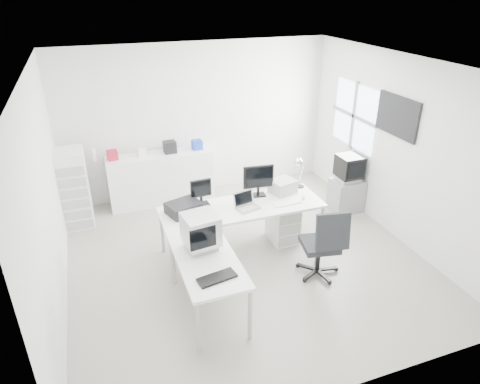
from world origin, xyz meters
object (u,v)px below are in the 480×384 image
object	(u,v)px
side_desk	(208,284)
inkjet_printer	(184,208)
office_chair	(320,241)
drawer_pedestal	(283,223)
tv_cabinet	(346,195)
crt_tv	(349,169)
laser_printer	(283,186)
crt_monitor	(201,231)
filing_cabinet	(74,189)
lcd_monitor_large	(258,181)
sideboard	(161,178)
lcd_monitor_small	(201,193)
laptop	(248,202)
main_desk	(242,228)

from	to	relation	value
side_desk	inkjet_printer	bearing A→B (deg)	90.00
inkjet_printer	office_chair	bearing A→B (deg)	-50.24
drawer_pedestal	tv_cabinet	bearing A→B (deg)	19.24
inkjet_printer	crt_tv	size ratio (longest dim) A/B	0.91
inkjet_printer	side_desk	bearing A→B (deg)	-108.20
inkjet_printer	laser_printer	distance (m)	1.60
laser_printer	crt_monitor	distance (m)	1.93
side_desk	filing_cabinet	bearing A→B (deg)	117.98
tv_cabinet	lcd_monitor_large	bearing A→B (deg)	-170.20
sideboard	crt_tv	bearing A→B (deg)	-25.74
lcd_monitor_small	filing_cabinet	bearing A→B (deg)	138.16
side_desk	crt_tv	world-z (taller)	crt_tv
inkjet_printer	lcd_monitor_large	xyz separation A→B (m)	(1.20, 0.15, 0.16)
lcd_monitor_small	laptop	size ratio (longest dim) A/B	1.13
main_desk	tv_cabinet	size ratio (longest dim) A/B	4.13
filing_cabinet	tv_cabinet	bearing A→B (deg)	-13.82
main_desk	sideboard	world-z (taller)	sideboard
main_desk	laptop	distance (m)	0.50
lcd_monitor_large	office_chair	bearing A→B (deg)	-63.29
main_desk	side_desk	bearing A→B (deg)	-127.69
side_desk	filing_cabinet	size ratio (longest dim) A/B	1.06
main_desk	tv_cabinet	distance (m)	2.25
main_desk	lcd_monitor_small	size ratio (longest dim) A/B	6.18
drawer_pedestal	crt_monitor	bearing A→B (deg)	-149.86
drawer_pedestal	office_chair	distance (m)	1.01
inkjet_printer	office_chair	world-z (taller)	office_chair
office_chair	main_desk	bearing A→B (deg)	141.10
inkjet_printer	crt_monitor	world-z (taller)	crt_monitor
drawer_pedestal	lcd_monitor_small	bearing A→B (deg)	170.91
crt_monitor	laser_printer	bearing A→B (deg)	26.45
main_desk	filing_cabinet	world-z (taller)	filing_cabinet
sideboard	filing_cabinet	world-z (taller)	filing_cabinet
laptop	crt_tv	bearing A→B (deg)	3.81
laptop	crt_monitor	xyz separation A→B (m)	(-0.90, -0.75, 0.14)
main_desk	drawer_pedestal	world-z (taller)	main_desk
lcd_monitor_small	laptop	xyz separation A→B (m)	(0.60, -0.35, -0.08)
inkjet_printer	laser_printer	world-z (taller)	laser_printer
main_desk	sideboard	bearing A→B (deg)	112.62
sideboard	inkjet_printer	bearing A→B (deg)	-90.23
side_desk	lcd_monitor_large	distance (m)	1.91
laser_printer	crt_tv	size ratio (longest dim) A/B	0.73
side_desk	office_chair	xyz separation A→B (m)	(1.64, 0.17, 0.16)
side_desk	inkjet_printer	world-z (taller)	inkjet_printer
crt_monitor	office_chair	world-z (taller)	crt_monitor
office_chair	sideboard	world-z (taller)	office_chair
crt_tv	lcd_monitor_large	bearing A→B (deg)	-170.20
laptop	crt_tv	size ratio (longest dim) A/B	0.69
main_desk	lcd_monitor_large	size ratio (longest dim) A/B	4.95
side_desk	tv_cabinet	bearing A→B (deg)	28.82
laser_printer	laptop	bearing A→B (deg)	-171.14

